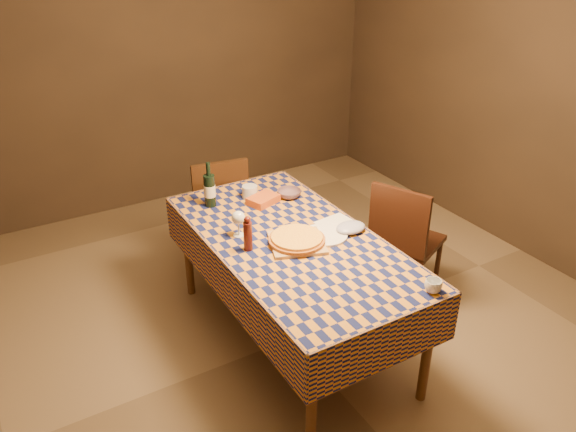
{
  "coord_description": "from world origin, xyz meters",
  "views": [
    {
      "loc": [
        -1.5,
        -2.51,
        2.46
      ],
      "look_at": [
        0.0,
        0.05,
        0.9
      ],
      "focal_mm": 35.0,
      "sensor_mm": 36.0,
      "label": 1
    }
  ],
  "objects_px": {
    "wine_bottle": "(210,190)",
    "chair_far": "(218,206)",
    "dining_table": "(292,249)",
    "white_plate": "(325,235)",
    "chair_right": "(403,237)",
    "cutting_board": "(297,242)",
    "pizza": "(297,239)",
    "bowl": "(289,194)"
  },
  "relations": [
    {
      "from": "wine_bottle",
      "to": "chair_far",
      "type": "xyz_separation_m",
      "value": [
        0.23,
        0.42,
        -0.36
      ]
    },
    {
      "from": "dining_table",
      "to": "chair_far",
      "type": "relative_size",
      "value": 1.98
    },
    {
      "from": "white_plate",
      "to": "chair_right",
      "type": "bearing_deg",
      "value": 5.53
    },
    {
      "from": "cutting_board",
      "to": "pizza",
      "type": "relative_size",
      "value": 0.74
    },
    {
      "from": "dining_table",
      "to": "wine_bottle",
      "type": "distance_m",
      "value": 0.73
    },
    {
      "from": "chair_right",
      "to": "chair_far",
      "type": "bearing_deg",
      "value": 130.12
    },
    {
      "from": "cutting_board",
      "to": "bowl",
      "type": "xyz_separation_m",
      "value": [
        0.28,
        0.57,
        0.02
      ]
    },
    {
      "from": "cutting_board",
      "to": "dining_table",
      "type": "bearing_deg",
      "value": 82.32
    },
    {
      "from": "bowl",
      "to": "chair_right",
      "type": "relative_size",
      "value": 0.18
    },
    {
      "from": "cutting_board",
      "to": "chair_far",
      "type": "xyz_separation_m",
      "value": [
        -0.01,
        1.15,
        -0.26
      ]
    },
    {
      "from": "wine_bottle",
      "to": "white_plate",
      "type": "distance_m",
      "value": 0.86
    },
    {
      "from": "dining_table",
      "to": "white_plate",
      "type": "distance_m",
      "value": 0.22
    },
    {
      "from": "dining_table",
      "to": "chair_right",
      "type": "distance_m",
      "value": 0.91
    },
    {
      "from": "wine_bottle",
      "to": "chair_right",
      "type": "height_order",
      "value": "wine_bottle"
    },
    {
      "from": "wine_bottle",
      "to": "chair_right",
      "type": "xyz_separation_m",
      "value": [
        1.14,
        -0.67,
        -0.36
      ]
    },
    {
      "from": "white_plate",
      "to": "chair_right",
      "type": "relative_size",
      "value": 0.3
    },
    {
      "from": "dining_table",
      "to": "pizza",
      "type": "bearing_deg",
      "value": -97.68
    },
    {
      "from": "bowl",
      "to": "white_plate",
      "type": "relative_size",
      "value": 0.6
    },
    {
      "from": "wine_bottle",
      "to": "chair_far",
      "type": "height_order",
      "value": "wine_bottle"
    },
    {
      "from": "wine_bottle",
      "to": "dining_table",
      "type": "bearing_deg",
      "value": -69.46
    },
    {
      "from": "white_plate",
      "to": "chair_right",
      "type": "height_order",
      "value": "chair_right"
    },
    {
      "from": "dining_table",
      "to": "white_plate",
      "type": "bearing_deg",
      "value": -22.44
    },
    {
      "from": "cutting_board",
      "to": "pizza",
      "type": "xyz_separation_m",
      "value": [
        0.0,
        -0.0,
        0.03
      ]
    },
    {
      "from": "chair_far",
      "to": "white_plate",
      "type": "bearing_deg",
      "value": -79.94
    },
    {
      "from": "chair_far",
      "to": "chair_right",
      "type": "bearing_deg",
      "value": -49.88
    },
    {
      "from": "pizza",
      "to": "chair_right",
      "type": "relative_size",
      "value": 0.45
    },
    {
      "from": "bowl",
      "to": "chair_far",
      "type": "xyz_separation_m",
      "value": [
        -0.29,
        0.58,
        -0.27
      ]
    },
    {
      "from": "white_plate",
      "to": "chair_far",
      "type": "height_order",
      "value": "chair_far"
    },
    {
      "from": "cutting_board",
      "to": "chair_far",
      "type": "distance_m",
      "value": 1.18
    },
    {
      "from": "dining_table",
      "to": "bowl",
      "type": "xyz_separation_m",
      "value": [
        0.27,
        0.5,
        0.1
      ]
    },
    {
      "from": "pizza",
      "to": "chair_far",
      "type": "xyz_separation_m",
      "value": [
        -0.01,
        1.15,
        -0.28
      ]
    },
    {
      "from": "dining_table",
      "to": "chair_far",
      "type": "xyz_separation_m",
      "value": [
        -0.02,
        1.08,
        -0.17
      ]
    },
    {
      "from": "cutting_board",
      "to": "bowl",
      "type": "distance_m",
      "value": 0.64
    },
    {
      "from": "dining_table",
      "to": "cutting_board",
      "type": "xyz_separation_m",
      "value": [
        -0.01,
        -0.07,
        0.09
      ]
    },
    {
      "from": "wine_bottle",
      "to": "chair_right",
      "type": "bearing_deg",
      "value": -30.24
    },
    {
      "from": "pizza",
      "to": "wine_bottle",
      "type": "xyz_separation_m",
      "value": [
        -0.24,
        0.73,
        0.08
      ]
    },
    {
      "from": "pizza",
      "to": "white_plate",
      "type": "height_order",
      "value": "pizza"
    },
    {
      "from": "white_plate",
      "to": "chair_far",
      "type": "distance_m",
      "value": 1.2
    },
    {
      "from": "bowl",
      "to": "chair_right",
      "type": "bearing_deg",
      "value": -39.33
    },
    {
      "from": "bowl",
      "to": "chair_right",
      "type": "distance_m",
      "value": 0.85
    },
    {
      "from": "cutting_board",
      "to": "pizza",
      "type": "bearing_deg",
      "value": -90.0
    },
    {
      "from": "bowl",
      "to": "wine_bottle",
      "type": "xyz_separation_m",
      "value": [
        -0.52,
        0.16,
        0.09
      ]
    }
  ]
}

